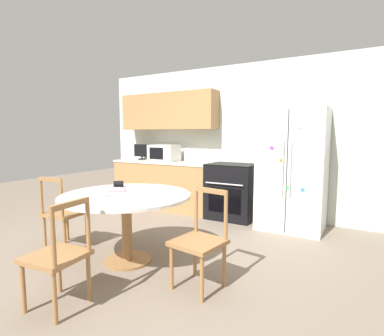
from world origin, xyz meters
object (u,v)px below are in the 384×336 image
object	(u,v)px
candle_glass	(104,194)
dining_chair_left	(63,213)
oven_range	(232,190)
countertop_tv	(142,151)
refrigerator	(293,169)
microwave	(164,153)
wallet	(119,185)
counter_bottle	(186,156)
dining_chair_right	(200,241)
dining_chair_near	(58,256)

from	to	relation	value
candle_glass	dining_chair_left	bearing A→B (deg)	170.13
oven_range	countertop_tv	distance (m)	2.09
refrigerator	microwave	size ratio (longest dim) A/B	3.36
wallet	counter_bottle	bearing A→B (deg)	96.38
dining_chair_right	dining_chair_left	xyz separation A→B (m)	(-1.93, 0.01, 0.00)
microwave	dining_chair_left	bearing A→B (deg)	-87.67
microwave	candle_glass	bearing A→B (deg)	-68.67
countertop_tv	dining_chair_right	distance (m)	3.60
dining_chair_right	dining_chair_left	bearing A→B (deg)	8.77
refrigerator	dining_chair_near	size ratio (longest dim) A/B	1.98
microwave	dining_chair_near	xyz separation A→B (m)	(1.20, -3.18, -0.62)
microwave	dining_chair_near	world-z (taller)	microwave
counter_bottle	dining_chair_right	bearing A→B (deg)	-56.53
counter_bottle	candle_glass	size ratio (longest dim) A/B	3.08
counter_bottle	dining_chair_near	size ratio (longest dim) A/B	0.32
counter_bottle	candle_glass	bearing A→B (deg)	-78.70
microwave	candle_glass	distance (m)	2.65
counter_bottle	dining_chair_near	distance (m)	3.37
microwave	dining_chair_right	world-z (taller)	microwave
countertop_tv	refrigerator	bearing A→B (deg)	-3.07
oven_range	countertop_tv	xyz separation A→B (m)	(-2.00, 0.09, 0.60)
refrigerator	microwave	distance (m)	2.38
refrigerator	counter_bottle	size ratio (longest dim) A/B	6.24
oven_range	microwave	distance (m)	1.52
refrigerator	counter_bottle	bearing A→B (deg)	175.88
oven_range	dining_chair_right	xyz separation A→B (m)	(0.62, -2.29, -0.03)
microwave	dining_chair_left	distance (m)	2.39
counter_bottle	wallet	size ratio (longest dim) A/B	1.64
oven_range	wallet	size ratio (longest dim) A/B	6.19
dining_chair_left	wallet	world-z (taller)	dining_chair_left
dining_chair_right	microwave	bearing A→B (deg)	-39.86
microwave	dining_chair_right	distance (m)	3.13
microwave	countertop_tv	xyz separation A→B (m)	(-0.60, 0.07, 0.01)
refrigerator	microwave	world-z (taller)	refrigerator
dining_chair_left	counter_bottle	bearing A→B (deg)	77.13
dining_chair_near	dining_chair_right	bearing A→B (deg)	-48.55
dining_chair_near	counter_bottle	bearing A→B (deg)	7.72
refrigerator	countertop_tv	size ratio (longest dim) A/B	4.94
dining_chair_near	refrigerator	bearing A→B (deg)	-25.99
refrigerator	wallet	xyz separation A→B (m)	(-1.70, -1.86, -0.11)
dining_chair_near	wallet	xyz separation A→B (m)	(-0.52, 1.24, 0.35)
refrigerator	dining_chair_near	bearing A→B (deg)	-110.82
dining_chair_right	candle_glass	world-z (taller)	dining_chair_right
refrigerator	dining_chair_left	distance (m)	3.22
refrigerator	dining_chair_left	world-z (taller)	refrigerator
counter_bottle	dining_chair_near	xyz separation A→B (m)	(0.74, -3.24, -0.57)
countertop_tv	counter_bottle	distance (m)	1.06
countertop_tv	dining_chair_right	size ratio (longest dim) A/B	0.40
refrigerator	wallet	distance (m)	2.52
wallet	dining_chair_left	bearing A→B (deg)	-148.51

